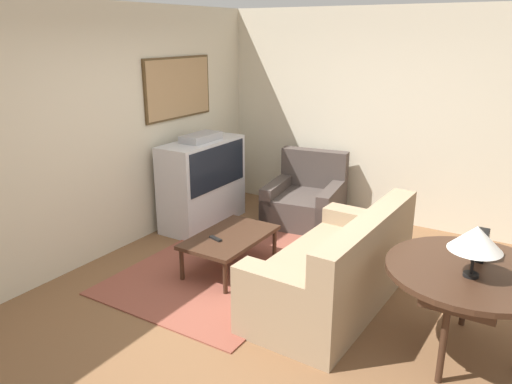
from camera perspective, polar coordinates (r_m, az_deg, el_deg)
The scene contains 12 objects.
ground_plane at distance 4.77m, azimuth 1.96°, elevation -12.25°, with size 12.00×12.00×0.00m, color brown.
wall_back at distance 5.61m, azimuth -17.10°, elevation 6.43°, with size 12.00×0.10×2.70m.
wall_right at distance 6.63m, azimuth 13.63°, elevation 8.32°, with size 0.06×12.00×2.70m.
area_rug at distance 5.40m, azimuth -2.97°, elevation -8.37°, with size 2.53×1.76×0.01m.
tv at distance 6.40m, azimuth -6.12°, elevation 1.15°, with size 1.22×0.51×1.19m.
couch at distance 4.62m, azimuth 9.17°, elevation -8.97°, with size 1.90×0.95×0.90m.
armchair at distance 6.57m, azimuth 5.72°, elevation -1.01°, with size 1.08×1.02×0.89m.
coffee_table at distance 5.20m, azimuth -2.98°, elevation -5.34°, with size 1.04×0.63×0.38m.
console_table at distance 4.07m, azimuth 23.34°, elevation -8.83°, with size 1.24×1.24×0.73m.
table_lamp at distance 3.81m, azimuth 23.86°, elevation -4.89°, with size 0.37×0.37×0.39m.
mantel_clock at distance 4.19m, azimuth 24.29°, elevation -5.54°, with size 0.17×0.10×0.23m.
remote at distance 5.09m, azimuth -4.64°, elevation -5.33°, with size 0.09×0.17×0.02m.
Camera 1 is at (-3.59, -2.04, 2.40)m, focal length 35.00 mm.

